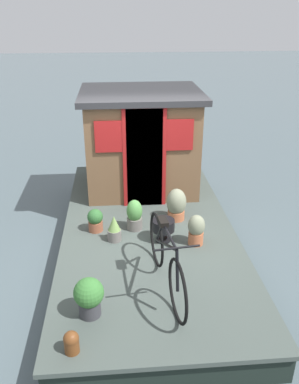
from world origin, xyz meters
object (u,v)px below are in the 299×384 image
Objects in this scene: potted_plant_mint at (114,229)px; charcoal_grill at (163,226)px; houseboat_cabin at (141,140)px; potted_plant_basil at (176,205)px; potted_plant_succulent at (196,229)px; mooring_bollard at (71,342)px; potted_plant_ivy at (135,215)px; potted_plant_lavender at (89,296)px; potted_plant_geranium at (95,220)px; bicycle at (166,260)px.

charcoal_grill is at bearing -95.49° from potted_plant_mint.
houseboat_cabin is 2.13m from potted_plant_mint.
potted_plant_succulent is (-0.76, -0.18, -0.02)m from potted_plant_basil.
charcoal_grill is at bearing -174.70° from houseboat_cabin.
potted_plant_basil is at bearing -28.50° from mooring_bollard.
potted_plant_ivy is (-0.26, 0.69, -0.02)m from potted_plant_basil.
potted_plant_basil reaches higher than potted_plant_lavender.
charcoal_grill is (-0.38, -0.40, 0.00)m from potted_plant_ivy.
charcoal_grill reaches higher than mooring_bollard.
potted_plant_ivy is (0.00, -0.60, 0.06)m from potted_plant_geranium.
potted_plant_lavender is at bearing 133.03° from potted_plant_succulent.
bicycle is at bearing -48.70° from mooring_bollard.
charcoal_grill is 2.33m from mooring_bollard.
potted_plant_ivy is at bearing -89.78° from potted_plant_geranium.
potted_plant_geranium is at bearing 0.10° from potted_plant_lavender.
mooring_bollard is at bearing 131.30° from bicycle.
potted_plant_succulent is at bearing -109.00° from potted_plant_geranium.
mooring_bollard is (-4.02, 0.97, -0.79)m from houseboat_cabin.
bicycle is 4.96× the size of potted_plant_geranium.
potted_plant_mint is (-1.93, 0.53, -0.73)m from houseboat_cabin.
charcoal_grill is at bearing -5.07° from bicycle.
potted_plant_basil is 0.70m from charcoal_grill.
potted_plant_basil reaches higher than potted_plant_succulent.
potted_plant_ivy is at bearing 11.80° from bicycle.
bicycle is at bearing 167.56° from potted_plant_basil.
potted_plant_geranium is at bearing 43.18° from potted_plant_mint.
mooring_bollard is at bearing 166.39° from houseboat_cabin.
potted_plant_mint is at bearing 119.48° from potted_plant_basil.
potted_plant_geranium is at bearing 90.22° from potted_plant_ivy.
potted_plant_succulent is (0.96, -0.56, -0.16)m from bicycle.
bicycle is 3.76× the size of potted_plant_lavender.
houseboat_cabin is 4.61× the size of potted_plant_succulent.
houseboat_cabin is 8.56× the size of mooring_bollard.
potted_plant_lavender reaches higher than potted_plant_succulent.
houseboat_cabin reaches higher than potted_plant_mint.
bicycle is 3.63× the size of potted_plant_ivy.
houseboat_cabin is 3.65m from potted_plant_lavender.
potted_plant_mint is (1.16, 0.62, -0.21)m from bicycle.
mooring_bollard is at bearing 139.42° from potted_plant_succulent.
potted_plant_lavender is (-3.49, 0.82, -0.66)m from houseboat_cabin.
potted_plant_geranium is (1.87, 0.00, -0.08)m from potted_plant_lavender.
potted_plant_basil reaches higher than potted_plant_ivy.
potted_plant_geranium reaches higher than charcoal_grill.
mooring_bollard is at bearing 176.36° from potted_plant_geranium.
bicycle is (-3.09, -0.09, -0.52)m from houseboat_cabin.
potted_plant_basil is 1.56× the size of charcoal_grill.
potted_plant_basil is (1.72, -0.38, -0.14)m from bicycle.
potted_plant_ivy is at bearing -17.75° from potted_plant_lavender.
potted_plant_ivy is at bearing 59.58° from potted_plant_succulent.
mooring_bollard is at bearing 151.50° from potted_plant_basil.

